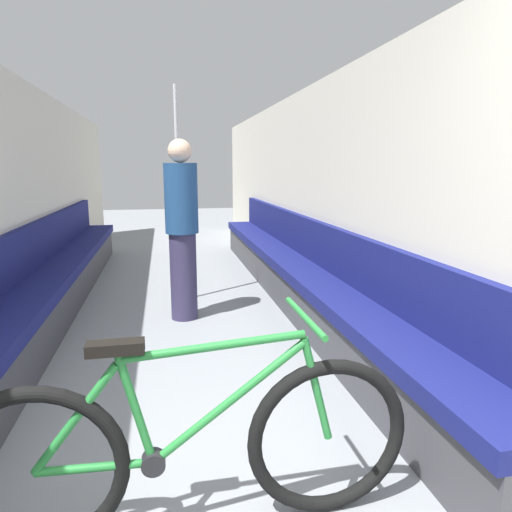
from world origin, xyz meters
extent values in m
cube|color=beige|center=(-1.43, 3.94, 1.11)|extent=(0.10, 11.09, 2.22)
cube|color=beige|center=(1.43, 3.94, 1.11)|extent=(0.10, 11.09, 2.22)
cube|color=#3D3D42|center=(-1.17, 3.87, 0.19)|extent=(0.37, 6.54, 0.37)
cube|color=navy|center=(-1.17, 3.87, 0.42)|extent=(0.43, 6.54, 0.10)
cube|color=navy|center=(-1.35, 3.87, 0.68)|extent=(0.07, 6.54, 0.41)
cube|color=#3D3D42|center=(1.17, 3.87, 0.19)|extent=(0.37, 6.54, 0.37)
cube|color=navy|center=(1.17, 3.87, 0.42)|extent=(0.43, 6.54, 0.10)
cube|color=navy|center=(1.35, 3.87, 0.68)|extent=(0.07, 6.54, 0.41)
torus|color=black|center=(-0.61, 0.99, 0.33)|extent=(0.67, 0.06, 0.67)
torus|color=black|center=(0.50, 0.99, 0.33)|extent=(0.67, 0.06, 0.67)
cylinder|color=#237533|center=(-0.41, 0.99, 0.33)|extent=(0.42, 0.03, 0.05)
cylinder|color=#237533|center=(-0.46, 0.99, 0.53)|extent=(0.33, 0.03, 0.41)
cylinder|color=#237533|center=(-0.25, 0.99, 0.55)|extent=(0.14, 0.03, 0.48)
cylinder|color=#237533|center=(0.09, 0.99, 0.53)|extent=(0.60, 0.03, 0.46)
cylinder|color=#237533|center=(0.04, 0.99, 0.76)|extent=(0.70, 0.03, 0.08)
cylinder|color=#237533|center=(0.44, 0.99, 0.55)|extent=(0.14, 0.03, 0.44)
cylinder|color=black|center=(-0.20, 0.99, 0.32)|extent=(0.09, 0.06, 0.09)
cube|color=black|center=(-0.31, 0.99, 0.79)|extent=(0.20, 0.07, 0.04)
cylinder|color=#237533|center=(0.38, 0.99, 0.85)|extent=(0.02, 0.46, 0.02)
cylinder|color=gray|center=(0.03, 4.19, 0.01)|extent=(0.08, 0.08, 0.01)
cylinder|color=silver|center=(0.03, 4.19, 1.10)|extent=(0.04, 0.04, 2.20)
cylinder|color=#332D4C|center=(0.03, 3.60, 0.41)|extent=(0.25, 0.25, 0.81)
cylinder|color=navy|center=(0.03, 3.60, 1.13)|extent=(0.30, 0.30, 0.63)
sphere|color=beige|center=(0.03, 3.60, 1.55)|extent=(0.21, 0.21, 0.21)
camera|label=1|loc=(-0.12, -0.58, 1.41)|focal=32.00mm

